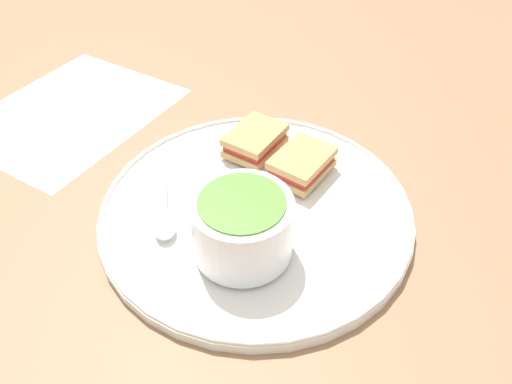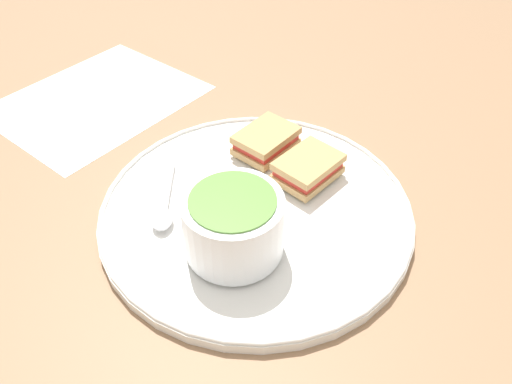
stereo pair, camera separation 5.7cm
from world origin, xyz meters
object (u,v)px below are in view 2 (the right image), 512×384
(soup_bowl, at_px, (233,224))
(sandwich_half_far, at_px, (266,141))
(spoon, at_px, (163,214))
(sandwich_half_near, at_px, (308,168))

(soup_bowl, height_order, sandwich_half_far, soup_bowl)
(soup_bowl, relative_size, sandwich_half_far, 1.10)
(spoon, distance_m, sandwich_half_near, 0.18)
(sandwich_half_near, bearing_deg, sandwich_half_far, 18.16)
(spoon, bearing_deg, soup_bowl, 59.62)
(soup_bowl, height_order, spoon, soup_bowl)
(sandwich_half_near, relative_size, sandwich_half_far, 0.99)
(sandwich_half_near, height_order, sandwich_half_far, same)
(spoon, relative_size, sandwich_half_far, 1.24)
(spoon, xyz_separation_m, sandwich_half_near, (-0.01, -0.18, 0.01))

